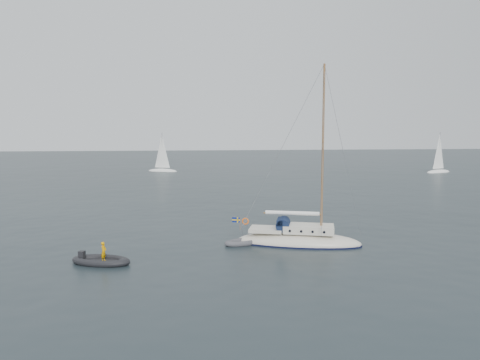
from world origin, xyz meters
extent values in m
plane|color=black|center=(0.00, 0.00, 0.00)|extent=(300.00, 300.00, 0.00)
ellipsoid|color=beige|center=(2.23, 1.87, 0.15)|extent=(9.25, 2.88, 1.54)
cube|color=silver|center=(2.95, 1.87, 1.21)|extent=(3.70, 1.95, 0.57)
cube|color=beige|center=(-0.23, 1.87, 1.05)|extent=(2.47, 1.95, 0.26)
cylinder|color=#121E3B|center=(1.05, 1.87, 1.50)|extent=(0.99, 1.70, 0.99)
cube|color=#121E3B|center=(0.84, 1.87, 1.70)|extent=(0.46, 1.70, 0.41)
cylinder|color=olive|center=(3.88, 1.87, 7.09)|extent=(0.15, 0.15, 12.33)
cylinder|color=olive|center=(3.88, 1.87, 7.71)|extent=(0.05, 2.26, 0.05)
cylinder|color=olive|center=(1.72, 1.87, 2.31)|extent=(4.32, 0.10, 0.10)
cylinder|color=white|center=(1.72, 1.87, 2.36)|extent=(4.01, 0.29, 0.29)
cylinder|color=gray|center=(-1.88, 1.87, 1.49)|extent=(0.04, 2.26, 0.04)
torus|color=orange|center=(-1.93, 2.49, 1.49)|extent=(0.55, 0.10, 0.55)
cylinder|color=olive|center=(-2.24, 1.87, 1.39)|extent=(0.03, 0.03, 0.92)
cube|color=navy|center=(-2.55, 1.87, 1.70)|extent=(0.62, 0.02, 0.39)
cube|color=gold|center=(-2.55, 1.87, 1.70)|extent=(0.64, 0.03, 0.09)
cube|color=gold|center=(-2.43, 1.87, 1.70)|extent=(0.09, 0.03, 0.41)
cylinder|color=black|center=(1.62, 2.86, 1.21)|extent=(0.18, 0.06, 0.18)
cylinder|color=black|center=(1.62, 0.89, 1.21)|extent=(0.18, 0.06, 0.18)
cylinder|color=black|center=(2.44, 2.86, 1.21)|extent=(0.18, 0.06, 0.18)
cylinder|color=black|center=(2.44, 0.89, 1.21)|extent=(0.18, 0.06, 0.18)
cylinder|color=black|center=(3.26, 2.86, 1.21)|extent=(0.18, 0.06, 0.18)
cylinder|color=black|center=(3.26, 0.89, 1.21)|extent=(0.18, 0.06, 0.18)
cylinder|color=black|center=(4.08, 2.86, 1.21)|extent=(0.18, 0.06, 0.18)
cylinder|color=black|center=(4.08, 0.89, 1.21)|extent=(0.18, 0.06, 0.18)
cube|color=#535358|center=(-2.02, 2.23, 0.12)|extent=(1.71, 0.70, 0.10)
cube|color=black|center=(-11.60, -1.70, 0.14)|extent=(2.46, 1.03, 0.12)
cube|color=black|center=(-12.94, -1.70, 0.46)|extent=(0.36, 0.36, 0.62)
imported|color=#F19F00|center=(-11.40, -1.70, 0.82)|extent=(0.32, 0.47, 1.26)
ellipsoid|color=white|center=(-11.09, 62.53, 0.05)|extent=(6.19, 2.06, 1.03)
cylinder|color=gray|center=(-11.09, 62.53, 4.13)|extent=(0.10, 0.10, 7.22)
cone|color=white|center=(-11.14, 62.53, 4.13)|extent=(3.30, 3.30, 6.70)
ellipsoid|color=white|center=(42.65, 54.36, 0.05)|extent=(6.26, 2.09, 1.04)
cylinder|color=gray|center=(42.65, 54.36, 4.17)|extent=(0.10, 0.10, 7.30)
cone|color=white|center=(42.60, 54.36, 4.17)|extent=(3.34, 3.34, 6.78)
camera|label=1|loc=(-5.94, -31.77, 8.70)|focal=35.00mm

